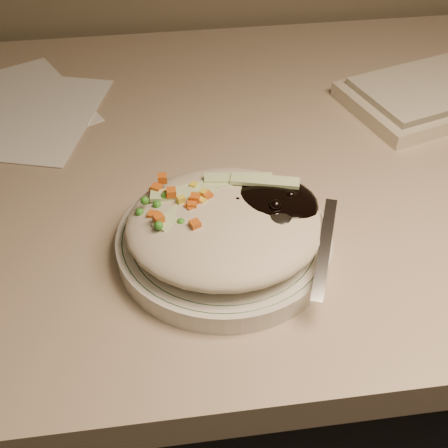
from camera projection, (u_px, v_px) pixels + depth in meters
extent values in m
cube|color=tan|center=(260.00, 164.00, 0.77)|extent=(1.40, 0.70, 0.04)
cylinder|color=silver|center=(224.00, 243.00, 0.62)|extent=(0.21, 0.21, 0.02)
torus|color=#144723|center=(224.00, 236.00, 0.61)|extent=(0.20, 0.20, 0.00)
torus|color=#144723|center=(224.00, 236.00, 0.61)|extent=(0.18, 0.18, 0.00)
ellipsoid|color=#BDB299|center=(225.00, 224.00, 0.60)|extent=(0.19, 0.18, 0.04)
ellipsoid|color=black|center=(268.00, 206.00, 0.61)|extent=(0.10, 0.09, 0.03)
ellipsoid|color=orange|center=(176.00, 213.00, 0.61)|extent=(0.08, 0.08, 0.02)
sphere|color=black|center=(237.00, 203.00, 0.60)|extent=(0.01, 0.01, 0.01)
sphere|color=black|center=(266.00, 196.00, 0.61)|extent=(0.01, 0.01, 0.01)
sphere|color=black|center=(290.00, 196.00, 0.60)|extent=(0.01, 0.01, 0.01)
sphere|color=black|center=(280.00, 192.00, 0.61)|extent=(0.01, 0.01, 0.01)
sphere|color=black|center=(275.00, 206.00, 0.59)|extent=(0.01, 0.01, 0.01)
sphere|color=black|center=(265.00, 201.00, 0.60)|extent=(0.01, 0.01, 0.01)
sphere|color=black|center=(274.00, 193.00, 0.61)|extent=(0.01, 0.01, 0.01)
cube|color=#CA5816|center=(171.00, 193.00, 0.60)|extent=(0.01, 0.01, 0.01)
cube|color=#CA5816|center=(190.00, 214.00, 0.59)|extent=(0.01, 0.01, 0.01)
cube|color=#CA5816|center=(157.00, 189.00, 0.61)|extent=(0.01, 0.01, 0.01)
cube|color=#CA5816|center=(195.00, 198.00, 0.59)|extent=(0.01, 0.01, 0.01)
cube|color=#CA5816|center=(192.00, 205.00, 0.59)|extent=(0.01, 0.01, 0.01)
cube|color=#CA5816|center=(155.00, 193.00, 0.62)|extent=(0.01, 0.01, 0.01)
cube|color=#CA5816|center=(169.00, 195.00, 0.60)|extent=(0.01, 0.01, 0.01)
cube|color=#CA5816|center=(190.00, 208.00, 0.59)|extent=(0.01, 0.01, 0.01)
cube|color=#CA5816|center=(207.00, 196.00, 0.60)|extent=(0.01, 0.01, 0.01)
cube|color=#CA5816|center=(162.00, 178.00, 0.61)|extent=(0.01, 0.01, 0.01)
cube|color=#CA5816|center=(159.00, 219.00, 0.57)|extent=(0.01, 0.01, 0.01)
cube|color=#CA5816|center=(195.00, 225.00, 0.57)|extent=(0.01, 0.01, 0.01)
cube|color=#CA5816|center=(153.00, 216.00, 0.59)|extent=(0.01, 0.01, 0.01)
cube|color=#CA5816|center=(156.00, 195.00, 0.61)|extent=(0.01, 0.01, 0.01)
sphere|color=#388C28|center=(191.00, 203.00, 0.60)|extent=(0.01, 0.01, 0.01)
sphere|color=#388C28|center=(159.00, 226.00, 0.57)|extent=(0.01, 0.01, 0.01)
sphere|color=#388C28|center=(157.00, 205.00, 0.60)|extent=(0.01, 0.01, 0.01)
sphere|color=#388C28|center=(145.00, 201.00, 0.59)|extent=(0.01, 0.01, 0.01)
sphere|color=#388C28|center=(187.00, 200.00, 0.60)|extent=(0.01, 0.01, 0.01)
sphere|color=#388C28|center=(198.00, 224.00, 0.58)|extent=(0.01, 0.01, 0.01)
sphere|color=#388C28|center=(176.00, 210.00, 0.60)|extent=(0.01, 0.01, 0.01)
sphere|color=#388C28|center=(170.00, 224.00, 0.58)|extent=(0.01, 0.01, 0.01)
sphere|color=#388C28|center=(140.00, 212.00, 0.59)|extent=(0.01, 0.01, 0.01)
sphere|color=#388C28|center=(167.00, 194.00, 0.60)|extent=(0.01, 0.01, 0.01)
sphere|color=#388C28|center=(165.00, 196.00, 0.60)|extent=(0.01, 0.01, 0.01)
sphere|color=#388C28|center=(159.00, 216.00, 0.59)|extent=(0.01, 0.01, 0.01)
sphere|color=#388C28|center=(181.00, 223.00, 0.58)|extent=(0.01, 0.01, 0.01)
sphere|color=#388C28|center=(209.00, 189.00, 0.62)|extent=(0.01, 0.01, 0.01)
cube|color=yellow|center=(186.00, 200.00, 0.60)|extent=(0.01, 0.01, 0.01)
cube|color=yellow|center=(202.00, 202.00, 0.59)|extent=(0.01, 0.01, 0.01)
cube|color=yellow|center=(175.00, 200.00, 0.61)|extent=(0.01, 0.01, 0.01)
cube|color=yellow|center=(181.00, 200.00, 0.59)|extent=(0.01, 0.01, 0.01)
cube|color=yellow|center=(176.00, 211.00, 0.60)|extent=(0.01, 0.01, 0.01)
cube|color=yellow|center=(204.00, 193.00, 0.60)|extent=(0.01, 0.01, 0.01)
cube|color=yellow|center=(194.00, 186.00, 0.61)|extent=(0.01, 0.01, 0.01)
cube|color=yellow|center=(186.00, 211.00, 0.60)|extent=(0.01, 0.01, 0.01)
cube|color=#B2D18C|center=(209.00, 186.00, 0.61)|extent=(0.07, 0.03, 0.00)
cube|color=#B2D18C|center=(238.00, 178.00, 0.62)|extent=(0.07, 0.02, 0.00)
cube|color=#B2D18C|center=(182.00, 209.00, 0.59)|extent=(0.06, 0.06, 0.00)
cube|color=#B2D18C|center=(265.00, 181.00, 0.61)|extent=(0.07, 0.03, 0.00)
cube|color=#B2D18C|center=(231.00, 219.00, 0.59)|extent=(0.07, 0.03, 0.00)
cube|color=#B2D18C|center=(185.00, 195.00, 0.60)|extent=(0.07, 0.02, 0.00)
ellipsoid|color=silver|center=(276.00, 214.00, 0.59)|extent=(0.05, 0.06, 0.01)
cube|color=silver|center=(324.00, 248.00, 0.57)|extent=(0.05, 0.11, 0.03)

